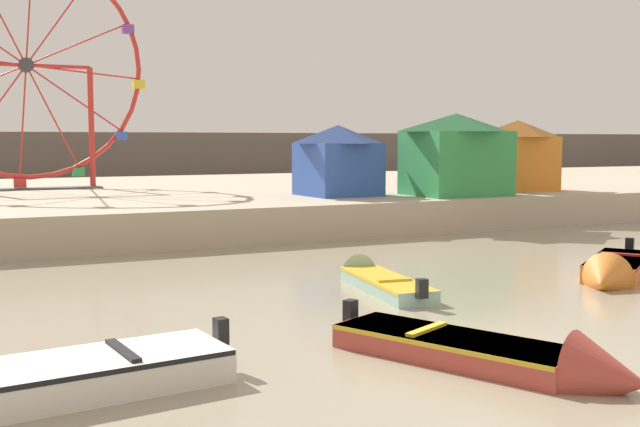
% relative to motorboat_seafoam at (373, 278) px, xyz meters
% --- Properties ---
extents(ground_plane, '(240.00, 240.00, 0.00)m').
position_rel_motorboat_seafoam_xyz_m(ground_plane, '(-1.42, -5.94, -0.19)').
color(ground_plane, gray).
extents(quay_promenade, '(110.00, 25.96, 1.37)m').
position_rel_motorboat_seafoam_xyz_m(quay_promenade, '(-1.42, 21.12, 0.49)').
color(quay_promenade, '#B7A88E').
rests_on(quay_promenade, ground_plane).
extents(distant_town_skyline, '(140.00, 3.00, 4.40)m').
position_rel_motorboat_seafoam_xyz_m(distant_town_skyline, '(-1.42, 46.22, 2.01)').
color(distant_town_skyline, '#564C47').
rests_on(distant_town_skyline, ground_plane).
extents(motorboat_seafoam, '(1.64, 5.16, 1.00)m').
position_rel_motorboat_seafoam_xyz_m(motorboat_seafoam, '(0.00, 0.00, 0.00)').
color(motorboat_seafoam, '#93BCAD').
rests_on(motorboat_seafoam, ground_plane).
extents(motorboat_white_red_stripe, '(5.52, 2.16, 1.51)m').
position_rel_motorboat_seafoam_xyz_m(motorboat_white_red_stripe, '(-9.05, -5.72, 0.09)').
color(motorboat_white_red_stripe, silver).
rests_on(motorboat_white_red_stripe, ground_plane).
extents(motorboat_faded_red, '(3.52, 5.43, 1.30)m').
position_rel_motorboat_seafoam_xyz_m(motorboat_faded_red, '(-1.63, -7.51, 0.04)').
color(motorboat_faded_red, '#B24238').
rests_on(motorboat_faded_red, ground_plane).
extents(motorboat_orange_hull, '(4.82, 3.95, 1.31)m').
position_rel_motorboat_seafoam_xyz_m(motorboat_orange_hull, '(6.27, -2.17, 0.08)').
color(motorboat_orange_hull, orange).
rests_on(motorboat_orange_hull, ground_plane).
extents(ferris_wheel_red_frame, '(11.35, 1.20, 11.55)m').
position_rel_motorboat_seafoam_xyz_m(ferris_wheel_red_frame, '(-6.58, 22.57, 6.98)').
color(ferris_wheel_red_frame, red).
rests_on(ferris_wheel_red_frame, quay_promenade).
extents(carnival_booth_blue_tent, '(3.50, 3.52, 3.07)m').
position_rel_motorboat_seafoam_xyz_m(carnival_booth_blue_tent, '(5.28, 12.58, 2.78)').
color(carnival_booth_blue_tent, '#3356B7').
rests_on(carnival_booth_blue_tent, quay_promenade).
extents(carnival_booth_orange_canopy, '(3.81, 3.09, 3.36)m').
position_rel_motorboat_seafoam_xyz_m(carnival_booth_orange_canopy, '(14.52, 11.84, 2.92)').
color(carnival_booth_orange_canopy, orange).
rests_on(carnival_booth_orange_canopy, quay_promenade).
extents(carnival_booth_green_kiosk, '(4.36, 3.75, 3.57)m').
position_rel_motorboat_seafoam_xyz_m(carnival_booth_green_kiosk, '(9.99, 10.46, 3.03)').
color(carnival_booth_green_kiosk, '#33934C').
rests_on(carnival_booth_green_kiosk, quay_promenade).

